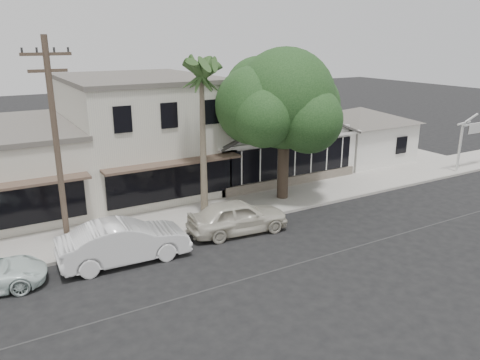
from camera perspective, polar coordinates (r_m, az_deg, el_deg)
ground at (r=20.17m, az=9.39°, el=-9.40°), size 140.00×140.00×0.00m
sidewalk_north at (r=22.64m, az=-18.30°, el=-6.83°), size 90.00×3.50×0.15m
corner_shop at (r=31.76m, az=2.37°, el=5.57°), size 10.40×8.60×5.10m
side_cottage at (r=36.28m, az=14.22°, el=4.70°), size 6.00×6.00×3.00m
row_building_near at (r=29.19m, az=-12.17°, el=5.46°), size 8.00×10.00×6.50m
utility_pole at (r=19.60m, az=-21.43°, el=3.75°), size 1.80×0.24×9.00m
car_0 at (r=22.10m, az=-0.27°, el=-4.45°), size 4.93×2.40×1.62m
car_1 at (r=19.89m, az=-13.93°, el=-7.31°), size 5.34×2.04×1.74m
shade_tree at (r=25.76m, az=5.05°, el=9.52°), size 7.63×6.90×8.46m
palm_east at (r=22.70m, az=-4.73°, el=12.76°), size 3.25×3.25×8.44m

